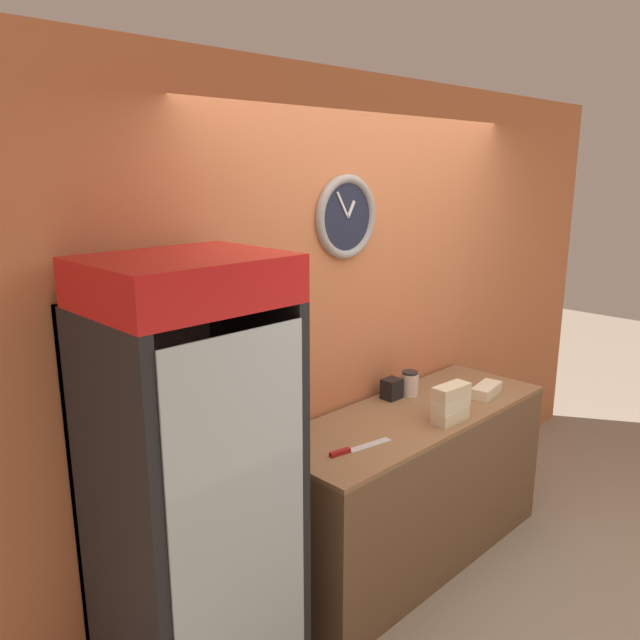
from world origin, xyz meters
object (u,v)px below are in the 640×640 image
object	(u,v)px
sandwich_flat_left	(486,390)
napkin_dispenser	(392,389)
sandwich_stack_bottom	(450,415)
sandwich_stack_middle	(451,403)
condiment_jar	(410,383)
sandwich_stack_top	(451,391)
chefs_knife	(352,449)
beverage_cooler	(185,472)

from	to	relation	value
sandwich_flat_left	napkin_dispenser	size ratio (longest dim) A/B	2.15
sandwich_stack_bottom	sandwich_stack_middle	world-z (taller)	sandwich_stack_middle
sandwich_stack_bottom	condiment_jar	distance (m)	0.44
sandwich_stack_middle	sandwich_stack_top	xyz separation A→B (m)	(-0.00, 0.00, 0.07)
sandwich_stack_middle	napkin_dispenser	distance (m)	0.44
sandwich_stack_top	chefs_knife	xyz separation A→B (m)	(-0.63, 0.13, -0.16)
sandwich_stack_middle	napkin_dispenser	xyz separation A→B (m)	(0.04, 0.44, -0.04)
sandwich_stack_middle	condiment_jar	distance (m)	0.43
sandwich_stack_bottom	condiment_jar	bearing A→B (deg)	67.13
condiment_jar	napkin_dispenser	world-z (taller)	condiment_jar
beverage_cooler	sandwich_stack_bottom	distance (m)	1.51
sandwich_stack_bottom	sandwich_stack_middle	bearing A→B (deg)	180.00
sandwich_stack_middle	condiment_jar	bearing A→B (deg)	67.13
sandwich_stack_bottom	condiment_jar	xyz separation A→B (m)	(0.17, 0.40, 0.04)
napkin_dispenser	sandwich_stack_bottom	bearing A→B (deg)	-95.79
beverage_cooler	napkin_dispenser	bearing A→B (deg)	6.67
sandwich_stack_top	condiment_jar	world-z (taller)	sandwich_stack_top
sandwich_stack_bottom	sandwich_stack_middle	xyz separation A→B (m)	(-0.00, 0.00, 0.07)
condiment_jar	sandwich_flat_left	bearing A→B (deg)	-46.61
beverage_cooler	condiment_jar	bearing A→B (deg)	4.90
sandwich_stack_bottom	napkin_dispenser	size ratio (longest dim) A/B	1.86
beverage_cooler	sandwich_stack_middle	bearing A→B (deg)	-9.89
sandwich_stack_top	napkin_dispenser	bearing A→B (deg)	84.21
chefs_knife	condiment_jar	distance (m)	0.85
sandwich_stack_top	chefs_knife	bearing A→B (deg)	168.56
beverage_cooler	sandwich_stack_top	bearing A→B (deg)	-9.89
sandwich_stack_middle	chefs_knife	xyz separation A→B (m)	(-0.63, 0.13, -0.10)
sandwich_stack_middle	chefs_knife	bearing A→B (deg)	168.56
sandwich_stack_bottom	napkin_dispenser	distance (m)	0.44
sandwich_stack_middle	condiment_jar	xyz separation A→B (m)	(0.17, 0.40, -0.03)
sandwich_stack_bottom	chefs_knife	world-z (taller)	sandwich_stack_bottom
beverage_cooler	condiment_jar	world-z (taller)	beverage_cooler
beverage_cooler	sandwich_stack_top	world-z (taller)	beverage_cooler
beverage_cooler	sandwich_stack_top	xyz separation A→B (m)	(1.48, -0.26, 0.02)
sandwich_stack_middle	napkin_dispenser	world-z (taller)	sandwich_stack_middle
sandwich_stack_bottom	condiment_jar	world-z (taller)	condiment_jar
condiment_jar	sandwich_stack_middle	bearing A→B (deg)	-112.87
sandwich_flat_left	condiment_jar	size ratio (longest dim) A/B	1.76
sandwich_stack_top	sandwich_flat_left	xyz separation A→B (m)	(0.48, 0.07, -0.14)
chefs_knife	sandwich_stack_top	bearing A→B (deg)	-11.44
beverage_cooler	chefs_knife	bearing A→B (deg)	-8.72
sandwich_stack_middle	beverage_cooler	bearing A→B (deg)	170.11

